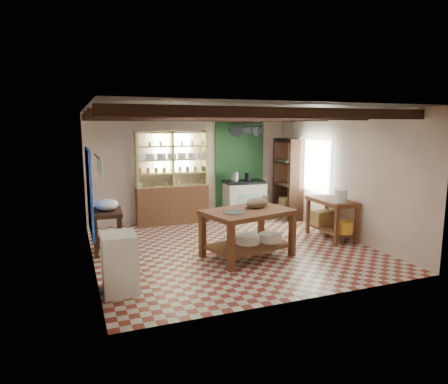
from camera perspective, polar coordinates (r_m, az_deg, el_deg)
name	(u,v)px	position (r m, az deg, el deg)	size (l,w,h in m)	color
floor	(231,248)	(7.71, 0.96, -8.03)	(5.00, 5.00, 0.02)	maroon
ceiling	(231,109)	(7.37, 1.02, 11.74)	(5.00, 5.00, 0.02)	#4C4C51
wall_back	(192,168)	(9.77, -4.58, 3.49)	(5.00, 0.04, 2.60)	beige
wall_front	(305,205)	(5.23, 11.43, -1.80)	(5.00, 0.04, 2.60)	beige
wall_left	(90,188)	(6.89, -18.64, 0.56)	(0.04, 5.00, 2.60)	beige
wall_right	(342,175)	(8.68, 16.46, 2.40)	(0.04, 5.00, 2.60)	beige
ceiling_beams	(231,116)	(7.36, 1.02, 10.80)	(5.00, 3.80, 0.15)	#351C12
blue_wall_patch	(89,192)	(7.81, -18.67, 0.06)	(0.04, 1.40, 1.60)	blue
green_wall_patch	(240,168)	(10.18, 2.24, 3.47)	(1.30, 0.04, 2.30)	#1C4622
window_back	(172,152)	(9.59, -7.46, 5.73)	(0.90, 0.02, 0.80)	#B4C7B1
window_right	(314,166)	(9.46, 12.70, 3.71)	(0.02, 1.30, 1.20)	#B4C7B1
utensil_rail	(97,165)	(5.64, -17.67, 3.68)	(0.06, 0.90, 0.28)	black
pot_rack	(247,131)	(9.74, 3.27, 8.68)	(0.86, 0.12, 0.36)	black
shelving_unit	(172,178)	(9.47, -7.43, 2.04)	(1.70, 0.34, 2.20)	#CFBA77
tall_rack	(288,179)	(10.08, 9.14, 1.86)	(0.40, 0.86, 2.00)	#351C12
work_table	(248,233)	(7.11, 3.39, -5.93)	(1.49, 1.00, 0.85)	brown
stove	(244,200)	(9.99, 2.86, -1.10)	(0.98, 0.66, 0.96)	beige
prep_table	(108,231)	(7.68, -16.27, -5.38)	(0.53, 0.77, 0.78)	#351C12
white_cabinet	(119,263)	(5.81, -14.70, -9.79)	(0.47, 0.56, 0.84)	white
right_counter	(331,219)	(8.53, 15.06, -3.73)	(0.57, 1.15, 0.82)	brown
cat	(257,203)	(7.18, 4.74, -1.54)	(0.42, 0.32, 0.19)	#947B56
steel_tray	(233,212)	(6.76, 1.37, -2.93)	(0.35, 0.35, 0.02)	#929299
basin_large	(248,239)	(7.21, 3.44, -6.71)	(0.44, 0.44, 0.15)	white
basin_small	(270,238)	(7.35, 6.63, -6.48)	(0.42, 0.42, 0.15)	white
kettle_left	(235,177)	(9.81, 1.53, 2.22)	(0.19, 0.19, 0.22)	#929299
kettle_right	(248,177)	(9.94, 3.43, 2.19)	(0.15, 0.15, 0.19)	black
enamel_bowl	(106,205)	(7.58, -16.44, -1.75)	(0.43, 0.43, 0.21)	white
white_bucket	(341,196)	(8.12, 16.32, -0.57)	(0.25, 0.25, 0.25)	white
wicker_basket	(323,218)	(8.78, 13.94, -3.61)	(0.42, 0.34, 0.30)	#A17C41
yellow_tub	(344,228)	(8.19, 16.82, -4.88)	(0.33, 0.33, 0.24)	gold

